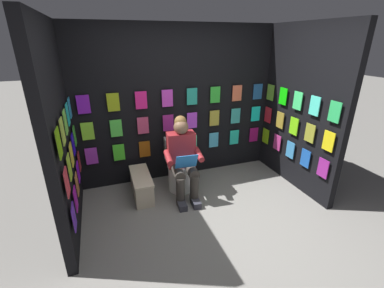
% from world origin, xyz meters
% --- Properties ---
extents(ground_plane, '(30.00, 30.00, 0.00)m').
position_xyz_m(ground_plane, '(0.00, 0.00, 0.00)').
color(ground_plane, gray).
extents(display_wall_back, '(3.28, 0.14, 2.42)m').
position_xyz_m(display_wall_back, '(0.00, -1.72, 1.21)').
color(display_wall_back, black).
rests_on(display_wall_back, ground).
extents(display_wall_left, '(0.14, 1.67, 2.42)m').
position_xyz_m(display_wall_left, '(-1.64, -0.84, 1.20)').
color(display_wall_left, black).
rests_on(display_wall_left, ground).
extents(display_wall_right, '(0.14, 1.67, 2.42)m').
position_xyz_m(display_wall_right, '(1.64, -0.84, 1.20)').
color(display_wall_right, black).
rests_on(display_wall_right, ground).
extents(toilet, '(0.42, 0.57, 0.77)m').
position_xyz_m(toilet, '(0.14, -1.27, 0.33)').
color(toilet, white).
rests_on(toilet, ground).
extents(person_reading, '(0.55, 0.71, 1.19)m').
position_xyz_m(person_reading, '(0.15, -1.05, 0.60)').
color(person_reading, maroon).
rests_on(person_reading, ground).
extents(comic_longbox_near, '(0.28, 0.74, 0.35)m').
position_xyz_m(comic_longbox_near, '(0.75, -1.21, 0.18)').
color(comic_longbox_near, beige).
rests_on(comic_longbox_near, ground).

